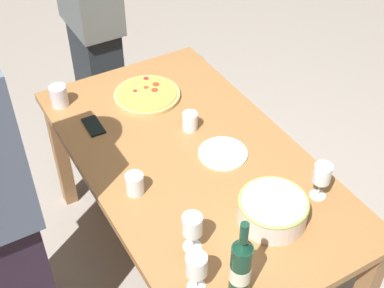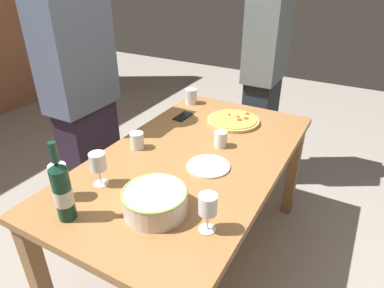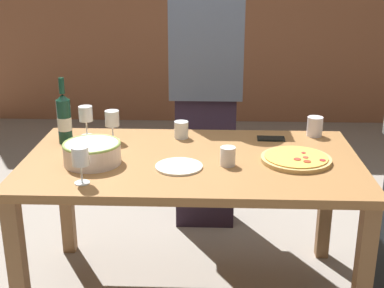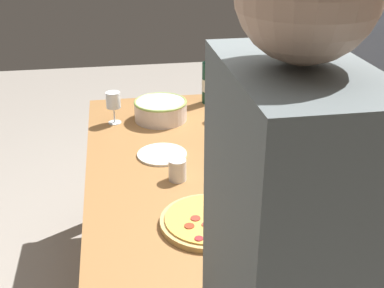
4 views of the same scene
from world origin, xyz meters
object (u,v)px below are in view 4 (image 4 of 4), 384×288
(cup_amber, at_px, (177,170))
(side_plate, at_px, (162,154))
(dining_table, at_px, (192,178))
(serving_bowl, at_px, (161,109))
(cup_ceramic, at_px, (256,138))
(wine_glass_near_pizza, at_px, (226,97))
(pizza, at_px, (208,221))
(wine_glass_far_left, at_px, (233,87))
(cup_spare, at_px, (337,226))
(wine_bottle, at_px, (209,80))
(wine_glass_by_bottle, at_px, (113,101))
(person_host, at_px, (377,124))
(cell_phone, at_px, (289,202))

(cup_amber, relative_size, side_plate, 0.41)
(dining_table, bearing_deg, serving_bowl, -169.47)
(cup_ceramic, bearing_deg, wine_glass_near_pizza, -170.48)
(pizza, height_order, wine_glass_far_left, wine_glass_far_left)
(pizza, distance_m, cup_spare, 0.42)
(wine_bottle, distance_m, wine_glass_near_pizza, 0.24)
(pizza, bearing_deg, cup_ceramic, 149.47)
(wine_glass_by_bottle, height_order, cup_amber, wine_glass_by_bottle)
(wine_glass_by_bottle, distance_m, wine_glass_far_left, 0.65)
(dining_table, xyz_separation_m, wine_bottle, (-0.66, 0.20, 0.22))
(wine_bottle, relative_size, wine_glass_near_pizza, 2.11)
(serving_bowl, distance_m, wine_glass_near_pizza, 0.34)
(wine_glass_near_pizza, relative_size, wine_glass_by_bottle, 0.99)
(serving_bowl, height_order, cup_amber, serving_bowl)
(serving_bowl, bearing_deg, cup_amber, -0.08)
(cup_amber, distance_m, cup_ceramic, 0.46)
(wine_bottle, bearing_deg, dining_table, -16.88)
(wine_glass_by_bottle, distance_m, person_host, 1.24)
(wine_glass_near_pizza, xyz_separation_m, cell_phone, (0.83, 0.05, -0.11))
(serving_bowl, height_order, person_host, person_host)
(pizza, relative_size, wine_bottle, 0.96)
(wine_glass_near_pizza, relative_size, wine_glass_far_left, 0.99)
(wine_glass_near_pizza, bearing_deg, serving_bowl, -96.26)
(cell_phone, bearing_deg, cup_amber, -30.47)
(pizza, distance_m, cell_phone, 0.33)
(cup_ceramic, distance_m, side_plate, 0.43)
(serving_bowl, xyz_separation_m, wine_glass_far_left, (-0.12, 0.40, 0.06))
(cup_ceramic, distance_m, person_host, 0.53)
(wine_glass_by_bottle, bearing_deg, cup_amber, 20.51)
(cup_ceramic, bearing_deg, cup_spare, 5.10)
(cup_ceramic, distance_m, cup_spare, 0.72)
(wine_glass_near_pizza, bearing_deg, wine_glass_far_left, 154.45)
(pizza, bearing_deg, cup_amber, -169.42)
(side_plate, bearing_deg, person_host, 83.37)
(cup_amber, bearing_deg, side_plate, -170.42)
(wine_bottle, xyz_separation_m, wine_glass_near_pizza, (0.24, 0.04, -0.02))
(pizza, xyz_separation_m, cup_amber, (-0.32, -0.06, 0.03))
(wine_glass_near_pizza, relative_size, cup_ceramic, 1.79)
(side_plate, height_order, cell_phone, same)
(wine_glass_near_pizza, distance_m, wine_glass_far_left, 0.17)
(wine_glass_by_bottle, distance_m, cup_amber, 0.67)
(cup_spare, bearing_deg, dining_table, -150.32)
(dining_table, height_order, cup_ceramic, cup_ceramic)
(side_plate, distance_m, person_host, 0.95)
(cell_phone, bearing_deg, wine_glass_far_left, -89.95)
(wine_glass_near_pizza, relative_size, cup_amber, 1.83)
(wine_glass_near_pizza, distance_m, cup_ceramic, 0.37)
(dining_table, xyz_separation_m, cup_spare, (0.64, 0.37, 0.15))
(cup_amber, distance_m, cell_phone, 0.45)
(pizza, relative_size, serving_bowl, 1.22)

